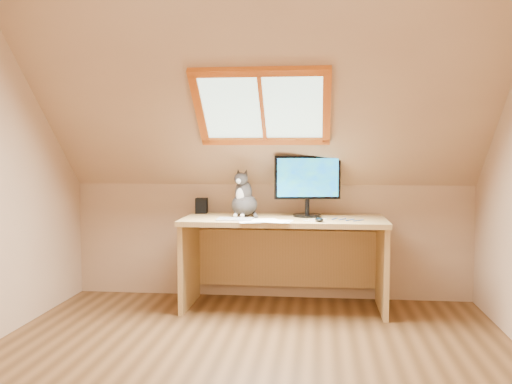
# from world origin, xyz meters

# --- Properties ---
(ground) EXTENTS (3.50, 3.50, 0.00)m
(ground) POSITION_xyz_m (0.00, 0.00, 0.00)
(ground) COLOR brown
(ground) RESTS_ON ground
(room_shell) EXTENTS (3.52, 3.52, 2.41)m
(room_shell) POSITION_xyz_m (0.00, -0.09, 1.43)
(room_shell) COLOR tan
(room_shell) RESTS_ON ground
(desk) EXTENTS (1.65, 0.72, 0.75)m
(desk) POSITION_xyz_m (0.15, 1.45, 0.52)
(desk) COLOR tan
(desk) RESTS_ON ground
(monitor) EXTENTS (0.55, 0.23, 0.51)m
(monitor) POSITION_xyz_m (0.33, 1.48, 1.04)
(monitor) COLOR black
(monitor) RESTS_ON desk
(cat) EXTENTS (0.29, 0.32, 0.40)m
(cat) POSITION_xyz_m (-0.20, 1.45, 0.89)
(cat) COLOR #3E3836
(cat) RESTS_ON desk
(desk_speaker) EXTENTS (0.10, 0.10, 0.14)m
(desk_speaker) POSITION_xyz_m (-0.59, 1.63, 0.82)
(desk_speaker) COLOR black
(desk_speaker) RESTS_ON desk
(graphics_tablet) EXTENTS (0.28, 0.20, 0.01)m
(graphics_tablet) POSITION_xyz_m (-0.23, 1.18, 0.76)
(graphics_tablet) COLOR #B2B2B7
(graphics_tablet) RESTS_ON desk
(mouse) EXTENTS (0.09, 0.12, 0.03)m
(mouse) POSITION_xyz_m (0.43, 1.13, 0.77)
(mouse) COLOR black
(mouse) RESTS_ON desk
(papers) EXTENTS (0.35, 0.30, 0.01)m
(papers) POSITION_xyz_m (0.04, 1.12, 0.75)
(papers) COLOR white
(papers) RESTS_ON desk
(cables) EXTENTS (0.51, 0.26, 0.01)m
(cables) POSITION_xyz_m (0.55, 1.26, 0.75)
(cables) COLOR silver
(cables) RESTS_ON desk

